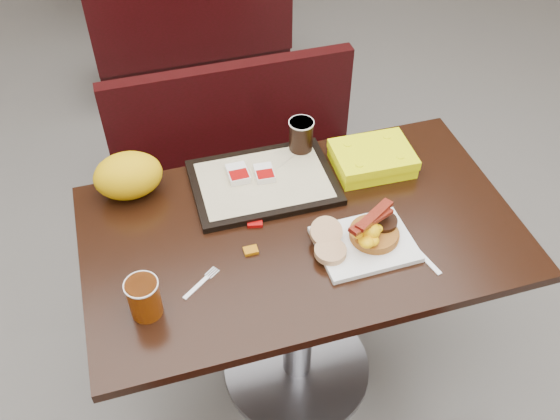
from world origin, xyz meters
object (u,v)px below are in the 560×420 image
object	(u,v)px
coffee_cup_far	(301,135)
platter	(365,244)
paper_bag	(128,176)
knife	(420,253)
pancake_stack	(375,233)
hashbrown_sleeve_left	(238,174)
bench_far_s	(189,26)
coffee_cup_near	(144,298)
table_near	(299,308)
bench_near_n	(245,172)
hashbrown_sleeve_right	(264,173)
clamshell	(372,159)
fork	(196,288)
tray	(263,182)

from	to	relation	value
coffee_cup_far	platter	bearing A→B (deg)	-83.70
platter	paper_bag	world-z (taller)	paper_bag
platter	knife	distance (m)	0.15
pancake_stack	hashbrown_sleeve_left	distance (m)	0.45
bench_far_s	coffee_cup_near	xyz separation A→B (m)	(-0.45, -2.06, 0.44)
table_near	paper_bag	distance (m)	0.68
bench_near_n	hashbrown_sleeve_right	world-z (taller)	hashbrown_sleeve_right
hashbrown_sleeve_right	coffee_cup_far	world-z (taller)	coffee_cup_far
bench_far_s	clamshell	distance (m)	1.79
knife	fork	bearing A→B (deg)	-108.67
bench_far_s	knife	world-z (taller)	knife
fork	coffee_cup_far	world-z (taller)	coffee_cup_far
bench_far_s	platter	world-z (taller)	platter
table_near	paper_bag	bearing A→B (deg)	147.27
pancake_stack	tray	bearing A→B (deg)	127.44
coffee_cup_far	paper_bag	size ratio (longest dim) A/B	0.51
hashbrown_sleeve_left	coffee_cup_far	bearing A→B (deg)	17.82
platter	fork	bearing A→B (deg)	-179.72
fork	coffee_cup_far	distance (m)	0.60
platter	pancake_stack	xyz separation A→B (m)	(0.03, 0.01, 0.02)
coffee_cup_near	coffee_cup_far	xyz separation A→B (m)	(0.55, 0.47, 0.02)
knife	clamshell	xyz separation A→B (m)	(0.01, 0.36, 0.03)
platter	clamshell	bearing A→B (deg)	63.30
coffee_cup_near	knife	bearing A→B (deg)	-1.51
table_near	fork	distance (m)	0.51
bench_near_n	pancake_stack	world-z (taller)	pancake_stack
clamshell	tray	bearing A→B (deg)	179.41
coffee_cup_far	knife	bearing A→B (deg)	-70.00
tray	paper_bag	distance (m)	0.39
platter	tray	bearing A→B (deg)	121.29
pancake_stack	knife	distance (m)	0.13
fork	bench_near_n	bearing A→B (deg)	32.44
bench_far_s	pancake_stack	bearing A→B (deg)	-85.01
hashbrown_sleeve_left	clamshell	world-z (taller)	clamshell
fork	hashbrown_sleeve_left	size ratio (longest dim) A/B	1.51
pancake_stack	coffee_cup_near	bearing A→B (deg)	-174.44
knife	tray	world-z (taller)	tray
knife	pancake_stack	bearing A→B (deg)	-141.97
platter	table_near	bearing A→B (deg)	141.60
tray	bench_near_n	bearing A→B (deg)	84.63
bench_far_s	knife	bearing A→B (deg)	-82.49
fork	coffee_cup_near	bearing A→B (deg)	159.81
bench_far_s	clamshell	xyz separation A→B (m)	(0.28, -1.71, 0.42)
hashbrown_sleeve_left	paper_bag	world-z (taller)	paper_bag
bench_far_s	hashbrown_sleeve_left	world-z (taller)	hashbrown_sleeve_left
coffee_cup_far	paper_bag	xyz separation A→B (m)	(-0.53, -0.03, -0.00)
coffee_cup_near	paper_bag	world-z (taller)	paper_bag
table_near	bench_near_n	world-z (taller)	table_near
platter	coffee_cup_near	distance (m)	0.60
platter	bench_far_s	bearing A→B (deg)	93.01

